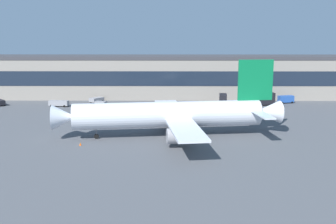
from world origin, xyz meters
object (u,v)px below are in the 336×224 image
object	(u,v)px
follow_me_car	(0,102)
traffic_cone_0	(80,144)
crew_van	(286,99)
pushback_tractor	(97,100)
catering_truck	(263,98)
belt_loader	(58,103)
airliner	(172,115)
stair_truck	(223,99)
baggage_tug	(101,104)

from	to	relation	value
follow_me_car	traffic_cone_0	size ratio (longest dim) A/B	7.33
crew_van	pushback_tractor	world-z (taller)	crew_van
pushback_tractor	catering_truck	bearing A→B (deg)	-5.27
catering_truck	traffic_cone_0	distance (m)	70.13
belt_loader	pushback_tractor	bearing A→B (deg)	35.25
airliner	belt_loader	bearing A→B (deg)	133.57
stair_truck	follow_me_car	bearing A→B (deg)	-178.68
stair_truck	belt_loader	xyz separation A→B (m)	(-54.00, -3.42, -0.83)
baggage_tug	catering_truck	xyz separation A→B (m)	(53.21, 3.55, 1.21)
pushback_tractor	belt_loader	world-z (taller)	belt_loader
crew_van	belt_loader	size ratio (longest dim) A/B	0.84
pushback_tractor	belt_loader	bearing A→B (deg)	-144.75
baggage_tug	catering_truck	world-z (taller)	catering_truck
crew_van	catering_truck	world-z (taller)	catering_truck
stair_truck	crew_van	world-z (taller)	stair_truck
crew_van	belt_loader	bearing A→B (deg)	-174.66
belt_loader	stair_truck	bearing A→B (deg)	3.62
pushback_tractor	catering_truck	distance (m)	56.26
stair_truck	baggage_tug	distance (m)	40.32
crew_van	belt_loader	world-z (taller)	crew_van
baggage_tug	belt_loader	xyz separation A→B (m)	(-13.92, 0.86, 0.07)
airliner	traffic_cone_0	xyz separation A→B (m)	(-19.49, -7.93, -4.85)
pushback_tractor	follow_me_car	distance (m)	31.38
stair_truck	catering_truck	bearing A→B (deg)	-3.16
stair_truck	traffic_cone_0	size ratio (longest dim) A/B	9.99
baggage_tug	belt_loader	distance (m)	13.95
stair_truck	pushback_tractor	xyz separation A→B (m)	(-42.88, 4.44, -0.93)
stair_truck	pushback_tractor	bearing A→B (deg)	174.09
crew_van	follow_me_car	bearing A→B (deg)	-176.78
crew_van	traffic_cone_0	bearing A→B (deg)	-137.51
follow_me_car	airliner	bearing A→B (deg)	-35.60
airliner	baggage_tug	world-z (taller)	airliner
crew_van	catering_truck	distance (m)	9.96
baggage_tug	traffic_cone_0	distance (m)	45.93
pushback_tractor	follow_me_car	world-z (taller)	follow_me_car
baggage_tug	airliner	bearing A→B (deg)	-58.82
pushback_tractor	follow_me_car	xyz separation A→B (m)	(-30.78, -6.14, 0.04)
baggage_tug	traffic_cone_0	size ratio (longest dim) A/B	6.54
airliner	follow_me_car	size ratio (longest dim) A/B	11.59
catering_truck	follow_me_car	bearing A→B (deg)	-179.36
pushback_tractor	baggage_tug	world-z (taller)	baggage_tug
stair_truck	catering_truck	size ratio (longest dim) A/B	0.82
airliner	follow_me_car	world-z (taller)	airliner
stair_truck	belt_loader	distance (m)	54.11
crew_van	baggage_tug	distance (m)	62.61
traffic_cone_0	stair_truck	bearing A→B (deg)	53.79
baggage_tug	follow_me_car	bearing A→B (deg)	175.61
crew_van	traffic_cone_0	distance (m)	79.59
pushback_tractor	baggage_tug	size ratio (longest dim) A/B	1.33
stair_truck	pushback_tractor	size ratio (longest dim) A/B	1.15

